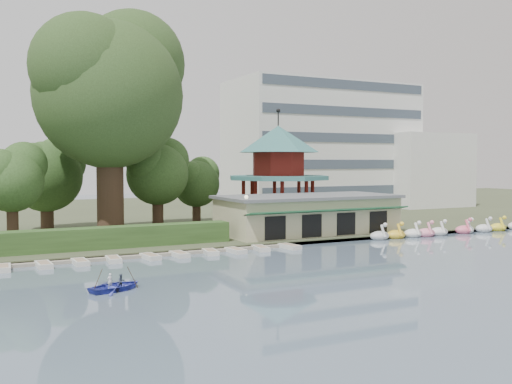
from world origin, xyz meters
TOP-DOWN VIEW (x-y plane):
  - ground_plane at (0.00, 0.00)m, footprint 220.00×220.00m
  - shore at (0.00, 52.00)m, footprint 220.00×70.00m
  - embankment at (0.00, 17.30)m, footprint 220.00×0.60m
  - dock at (-12.00, 17.20)m, footprint 34.00×1.60m
  - boathouse at (10.00, 21.97)m, footprint 18.60×9.39m
  - pavilion at (12.00, 32.00)m, footprint 12.40×12.40m
  - office_building at (32.67, 49.00)m, footprint 38.00×18.00m
  - hedge at (-15.00, 20.50)m, footprint 30.00×2.00m
  - lamp_post at (1.50, 19.00)m, footprint 0.36×0.36m
  - big_tree at (-8.80, 28.23)m, footprint 15.81×14.73m
  - small_trees at (-12.94, 32.24)m, footprint 39.32×16.69m
  - swan_boats at (24.59, 16.63)m, footprint 21.91×2.06m
  - moored_rowboats at (-11.37, 15.80)m, footprint 32.43×2.76m
  - rowboat_with_passengers at (-13.54, 5.88)m, footprint 5.53×4.74m

SIDE VIEW (x-z plane):
  - ground_plane at x=0.00m, z-range 0.00..0.00m
  - dock at x=-12.00m, z-range 0.00..0.24m
  - embankment at x=0.00m, z-range 0.00..0.30m
  - moored_rowboats at x=-11.37m, z-range 0.00..0.36m
  - shore at x=0.00m, z-range 0.00..0.40m
  - swan_boats at x=24.59m, z-range -0.56..1.35m
  - rowboat_with_passengers at x=-13.54m, z-range -0.52..1.49m
  - hedge at x=-15.00m, z-range 0.40..2.20m
  - boathouse at x=10.00m, z-range 0.42..4.32m
  - lamp_post at x=1.50m, z-range 1.20..5.48m
  - small_trees at x=-12.94m, z-range 1.39..11.50m
  - pavilion at x=12.00m, z-range 0.73..14.23m
  - office_building at x=32.67m, z-range -0.27..19.73m
  - big_tree at x=-8.80m, z-range 4.01..26.86m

